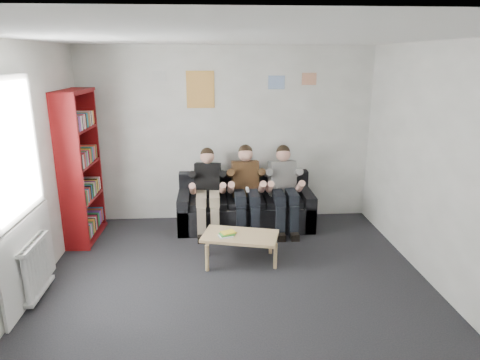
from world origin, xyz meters
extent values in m
plane|color=black|center=(0.00, 0.00, 0.00)|extent=(5.00, 5.00, 0.00)
plane|color=white|center=(0.00, 0.00, 2.70)|extent=(5.00, 5.00, 0.00)
plane|color=beige|center=(0.00, 2.50, 1.35)|extent=(4.50, 0.00, 4.50)
plane|color=beige|center=(0.00, -2.50, 1.35)|extent=(4.50, 0.00, 4.50)
plane|color=beige|center=(-2.25, 0.00, 1.35)|extent=(0.00, 5.00, 5.00)
plane|color=beige|center=(2.25, 0.00, 1.35)|extent=(0.00, 5.00, 5.00)
cube|color=black|center=(0.25, 2.07, 0.19)|extent=(2.03, 0.83, 0.39)
cube|color=black|center=(0.25, 2.40, 0.59)|extent=(2.03, 0.18, 0.40)
cube|color=black|center=(-0.68, 2.07, 0.28)|extent=(0.17, 0.83, 0.55)
cube|color=black|center=(1.18, 2.07, 0.28)|extent=(0.17, 0.83, 0.55)
cube|color=black|center=(0.25, 2.00, 0.43)|extent=(1.70, 0.57, 0.09)
cube|color=maroon|center=(-2.07, 1.81, 1.05)|extent=(0.32, 0.95, 2.11)
cube|color=tan|center=(0.09, 0.88, 0.35)|extent=(0.93, 0.51, 0.04)
cylinder|color=tan|center=(-0.33, 0.67, 0.17)|extent=(0.05, 0.05, 0.34)
cylinder|color=tan|center=(0.51, 0.67, 0.17)|extent=(0.05, 0.05, 0.34)
cylinder|color=tan|center=(-0.33, 1.09, 0.17)|extent=(0.05, 0.05, 0.34)
cylinder|color=tan|center=(0.51, 1.09, 0.17)|extent=(0.05, 0.05, 0.34)
cube|color=silver|center=(-0.10, 0.83, 0.38)|extent=(0.17, 0.13, 0.01)
cube|color=green|center=(-0.08, 0.86, 0.39)|extent=(0.17, 0.13, 0.01)
cube|color=yellow|center=(-0.06, 0.89, 0.41)|extent=(0.17, 0.13, 0.01)
cube|color=black|center=(-0.32, 2.12, 0.74)|extent=(0.38, 0.28, 0.54)
sphere|color=#DA9B85|center=(-0.32, 2.08, 1.11)|extent=(0.21, 0.21, 0.21)
sphere|color=black|center=(-0.32, 2.10, 1.14)|extent=(0.20, 0.20, 0.20)
cube|color=gray|center=(-0.32, 1.83, 0.55)|extent=(0.34, 0.44, 0.14)
cube|color=gray|center=(-0.32, 1.63, 0.24)|extent=(0.32, 0.13, 0.48)
cube|color=black|center=(-0.32, 1.57, 0.05)|extent=(0.32, 0.25, 0.10)
cube|color=#55361C|center=(0.25, 2.12, 0.75)|extent=(0.40, 0.29, 0.56)
sphere|color=#DA9B85|center=(0.25, 2.08, 1.14)|extent=(0.22, 0.22, 0.22)
sphere|color=black|center=(0.25, 2.10, 1.17)|extent=(0.21, 0.21, 0.21)
cube|color=black|center=(0.25, 1.83, 0.55)|extent=(0.36, 0.46, 0.15)
cube|color=black|center=(0.25, 1.61, 0.24)|extent=(0.34, 0.14, 0.48)
cube|color=black|center=(0.25, 1.55, 0.05)|extent=(0.34, 0.26, 0.10)
cube|color=silver|center=(0.25, 1.73, 0.70)|extent=(0.04, 0.14, 0.04)
cube|color=silver|center=(0.82, 2.12, 0.74)|extent=(0.39, 0.29, 0.55)
sphere|color=#DA9B85|center=(0.82, 2.08, 1.13)|extent=(0.22, 0.22, 0.22)
sphere|color=black|center=(0.82, 2.10, 1.16)|extent=(0.21, 0.21, 0.21)
cube|color=black|center=(0.82, 1.83, 0.55)|extent=(0.35, 0.45, 0.15)
cube|color=black|center=(0.82, 1.61, 0.24)|extent=(0.33, 0.14, 0.48)
cube|color=black|center=(0.82, 1.55, 0.05)|extent=(0.33, 0.25, 0.10)
cylinder|color=white|center=(-2.15, -0.08, 0.35)|extent=(0.06, 0.06, 0.60)
cylinder|color=white|center=(-2.15, 0.00, 0.35)|extent=(0.06, 0.06, 0.60)
cylinder|color=white|center=(-2.15, 0.08, 0.35)|extent=(0.06, 0.06, 0.60)
cylinder|color=white|center=(-2.15, 0.16, 0.35)|extent=(0.06, 0.06, 0.60)
cylinder|color=white|center=(-2.15, 0.24, 0.35)|extent=(0.06, 0.06, 0.60)
cylinder|color=white|center=(-2.15, 0.32, 0.35)|extent=(0.06, 0.06, 0.60)
cylinder|color=white|center=(-2.15, 0.40, 0.35)|extent=(0.06, 0.06, 0.60)
cylinder|color=white|center=(-2.15, 0.48, 0.35)|extent=(0.06, 0.06, 0.60)
cube|color=white|center=(-2.15, 0.20, 0.07)|extent=(0.10, 0.64, 0.04)
cube|color=white|center=(-2.15, 0.20, 0.63)|extent=(0.10, 0.64, 0.04)
cube|color=white|center=(-2.23, 0.20, 1.65)|extent=(0.02, 1.00, 1.30)
cube|color=white|center=(-2.22, 0.20, 2.33)|extent=(0.05, 1.12, 0.06)
cube|color=white|center=(-2.22, 0.20, 0.97)|extent=(0.05, 1.12, 0.06)
cube|color=white|center=(-2.22, 0.20, 0.45)|extent=(0.03, 1.30, 0.90)
cube|color=#ECCF53|center=(-0.40, 2.49, 2.05)|extent=(0.42, 0.01, 0.55)
cube|color=#4081DB|center=(0.75, 2.49, 2.15)|extent=(0.25, 0.01, 0.20)
cube|color=#D44297|center=(1.25, 2.49, 2.20)|extent=(0.22, 0.01, 0.18)
cube|color=silver|center=(-1.00, 2.49, 2.25)|extent=(0.20, 0.01, 0.14)
camera|label=1|loc=(-0.25, -4.08, 2.53)|focal=32.00mm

